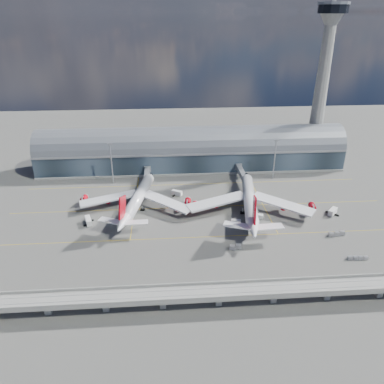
{
  "coord_description": "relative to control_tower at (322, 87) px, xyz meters",
  "views": [
    {
      "loc": [
        -17.24,
        -158.1,
        95.42
      ],
      "look_at": [
        -4.74,
        10.0,
        14.0
      ],
      "focal_mm": 35.0,
      "sensor_mm": 36.0,
      "label": 1
    }
  ],
  "objects": [
    {
      "name": "service_truck_1",
      "position": [
        -68.65,
        -82.97,
        -50.26
      ],
      "size": [
        5.1,
        3.31,
        2.73
      ],
      "rotation": [
        0.0,
        0.0,
        1.31
      ],
      "color": "silver",
      "rests_on": "ground"
    },
    {
      "name": "jet_bridge_right",
      "position": [
        -55.56,
        -31.82,
        -46.46
      ],
      "size": [
        4.4,
        32.0,
        7.25
      ],
      "color": "gray",
      "rests_on": "ground"
    },
    {
      "name": "guideway",
      "position": [
        -85.0,
        -138.0,
        -46.34
      ],
      "size": [
        220.0,
        8.5,
        7.2
      ],
      "color": "gray",
      "rests_on": "ground"
    },
    {
      "name": "floodlight_mast_left",
      "position": [
        -135.0,
        -28.0,
        -38.0
      ],
      "size": [
        3.0,
        0.7,
        25.7
      ],
      "color": "gray",
      "rests_on": "ground"
    },
    {
      "name": "terminal",
      "position": [
        -85.0,
        -5.01,
        -40.3
      ],
      "size": [
        200.0,
        30.0,
        28.0
      ],
      "color": "#1C272F",
      "rests_on": "ground"
    },
    {
      "name": "cargo_train_1",
      "position": [
        -21.96,
        -115.47,
        -50.87
      ],
      "size": [
        8.91,
        2.07,
        1.47
      ],
      "rotation": [
        0.0,
        0.0,
        1.65
      ],
      "color": "gray",
      "rests_on": "ground"
    },
    {
      "name": "service_truck_3",
      "position": [
        -16.57,
        -76.38,
        -49.99
      ],
      "size": [
        6.44,
        6.57,
        3.22
      ],
      "rotation": [
        0.0,
        0.0,
        -0.76
      ],
      "color": "silver",
      "rests_on": "ground"
    },
    {
      "name": "service_truck_0",
      "position": [
        -141.75,
        -76.51,
        -50.04
      ],
      "size": [
        4.65,
        7.85,
        3.09
      ],
      "rotation": [
        0.0,
        0.0,
        0.32
      ],
      "color": "silver",
      "rests_on": "ground"
    },
    {
      "name": "taxi_lines",
      "position": [
        -85.0,
        -60.89,
        -51.63
      ],
      "size": [
        200.0,
        80.12,
        0.01
      ],
      "color": "gold",
      "rests_on": "ground"
    },
    {
      "name": "airliner_left",
      "position": [
        -118.14,
        -62.72,
        -45.77
      ],
      "size": [
        63.6,
        66.97,
        20.52
      ],
      "rotation": [
        0.0,
        0.0,
        -0.2
      ],
      "color": "white",
      "rests_on": "ground"
    },
    {
      "name": "control_tower",
      "position": [
        0.0,
        0.0,
        0.0
      ],
      "size": [
        19.0,
        19.0,
        103.0
      ],
      "color": "gray",
      "rests_on": "ground"
    },
    {
      "name": "jet_bridge_left",
      "position": [
        -114.2,
        -29.88,
        -46.46
      ],
      "size": [
        4.4,
        28.0,
        7.25
      ],
      "color": "gray",
      "rests_on": "ground"
    },
    {
      "name": "service_truck_5",
      "position": [
        -96.55,
        -47.78,
        -50.14
      ],
      "size": [
        6.4,
        5.08,
        2.93
      ],
      "rotation": [
        0.0,
        0.0,
        1.04
      ],
      "color": "silver",
      "rests_on": "ground"
    },
    {
      "name": "airliner_right",
      "position": [
        -59.36,
        -70.35,
        -45.7
      ],
      "size": [
        68.88,
        72.05,
        22.9
      ],
      "rotation": [
        0.0,
        0.0,
        -0.16
      ],
      "color": "white",
      "rests_on": "ground"
    },
    {
      "name": "cargo_train_2",
      "position": [
        -23.01,
        -96.43,
        -50.67
      ],
      "size": [
        8.44,
        2.83,
        1.85
      ],
      "rotation": [
        0.0,
        0.0,
        1.44
      ],
      "color": "gray",
      "rests_on": "ground"
    },
    {
      "name": "cargo_train_0",
      "position": [
        -72.63,
        -103.77,
        -50.64
      ],
      "size": [
        5.86,
        2.81,
        1.91
      ],
      "rotation": [
        0.0,
        0.0,
        1.38
      ],
      "color": "gray",
      "rests_on": "ground"
    },
    {
      "name": "service_truck_2",
      "position": [
        -57.19,
        -77.31,
        -50.33
      ],
      "size": [
        7.19,
        4.16,
        2.51
      ],
      "rotation": [
        0.0,
        0.0,
        1.24
      ],
      "color": "silver",
      "rests_on": "ground"
    },
    {
      "name": "ground",
      "position": [
        -85.0,
        -83.0,
        -51.64
      ],
      "size": [
        500.0,
        500.0,
        0.0
      ],
      "primitive_type": "plane",
      "color": "#474744",
      "rests_on": "ground"
    },
    {
      "name": "service_truck_4",
      "position": [
        -92.16,
        -59.96,
        -50.38
      ],
      "size": [
        2.51,
        4.48,
        2.49
      ],
      "rotation": [
        0.0,
        0.0,
        -0.11
      ],
      "color": "silver",
      "rests_on": "ground"
    },
    {
      "name": "floodlight_mast_right",
      "position": [
        -35.0,
        -28.0,
        -38.0
      ],
      "size": [
        3.0,
        0.7,
        25.7
      ],
      "color": "gray",
      "rests_on": "ground"
    }
  ]
}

